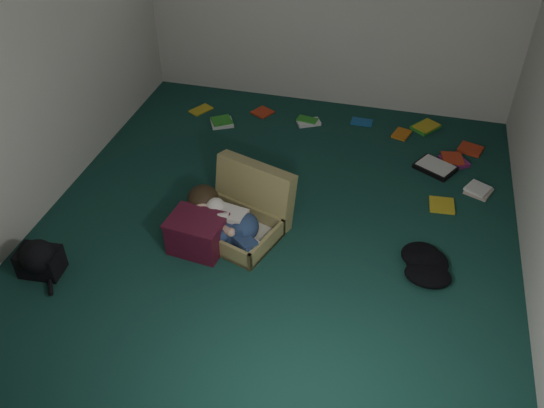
% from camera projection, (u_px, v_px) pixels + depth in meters
% --- Properties ---
extents(floor, '(4.50, 4.50, 0.00)m').
position_uv_depth(floor, '(276.00, 225.00, 4.93)').
color(floor, '#164037').
rests_on(floor, ground).
extents(wall_front, '(4.50, 0.00, 4.50)m').
position_uv_depth(wall_front, '(147.00, 331.00, 2.41)').
color(wall_front, silver).
rests_on(wall_front, ground).
extents(wall_left, '(0.00, 4.50, 4.50)m').
position_uv_depth(wall_left, '(30.00, 58.00, 4.50)').
color(wall_left, silver).
rests_on(wall_left, ground).
extents(suitcase, '(0.90, 0.89, 0.53)m').
position_uv_depth(suitcase, '(242.00, 213.00, 4.81)').
color(suitcase, '#998E54').
rests_on(suitcase, floor).
extents(person, '(0.72, 0.55, 0.33)m').
position_uv_depth(person, '(224.00, 218.00, 4.69)').
color(person, silver).
rests_on(person, suitcase).
extents(maroon_bin, '(0.48, 0.39, 0.31)m').
position_uv_depth(maroon_bin, '(197.00, 234.00, 4.61)').
color(maroon_bin, '#4E1023').
rests_on(maroon_bin, floor).
extents(backpack, '(0.42, 0.35, 0.24)m').
position_uv_depth(backpack, '(40.00, 261.00, 4.42)').
color(backpack, black).
rests_on(backpack, floor).
extents(clothing_pile, '(0.46, 0.41, 0.13)m').
position_uv_depth(clothing_pile, '(415.00, 263.00, 4.48)').
color(clothing_pile, black).
rests_on(clothing_pile, floor).
extents(paper_tray, '(0.44, 0.41, 0.05)m').
position_uv_depth(paper_tray, '(435.00, 167.00, 5.56)').
color(paper_tray, black).
rests_on(paper_tray, floor).
extents(book_scatter, '(3.20, 1.55, 0.02)m').
position_uv_depth(book_scatter, '(361.00, 140.00, 5.97)').
color(book_scatter, gold).
rests_on(book_scatter, floor).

